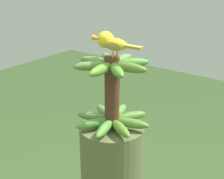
{
  "coord_description": "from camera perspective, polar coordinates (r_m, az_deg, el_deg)",
  "views": [
    {
      "loc": [
        -0.89,
        -0.67,
        1.73
      ],
      "look_at": [
        0.0,
        0.0,
        1.31
      ],
      "focal_mm": 55.63,
      "sensor_mm": 36.0,
      "label": 1
    }
  ],
  "objects": [
    {
      "name": "banana_bunch",
      "position": [
        1.2,
        0.01,
        -0.57
      ],
      "size": [
        0.27,
        0.27,
        0.26
      ],
      "color": "#4C2D1E",
      "rests_on": "banana_tree"
    },
    {
      "name": "perched_bird",
      "position": [
        1.15,
        -0.26,
        7.79
      ],
      "size": [
        0.06,
        0.19,
        0.08
      ],
      "color": "#C68933",
      "rests_on": "banana_bunch"
    }
  ]
}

